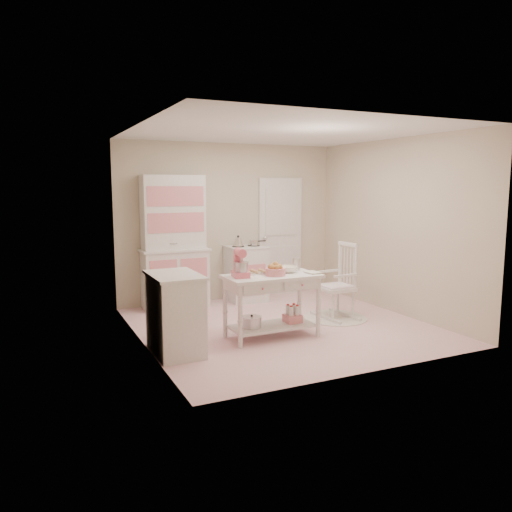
{
  "coord_description": "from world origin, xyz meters",
  "views": [
    {
      "loc": [
        -3.15,
        -5.86,
        1.91
      ],
      "look_at": [
        -0.34,
        0.12,
        0.97
      ],
      "focal_mm": 35.0,
      "sensor_mm": 36.0,
      "label": 1
    }
  ],
  "objects_px": {
    "bread_basket": "(275,272)",
    "stove": "(246,273)",
    "base_cabinet": "(175,313)",
    "stand_mixer": "(241,263)",
    "rocking_chair": "(336,281)",
    "work_table": "(272,306)",
    "hutch": "(174,242)"
  },
  "relations": [
    {
      "from": "bread_basket",
      "to": "stove",
      "type": "bearing_deg",
      "value": 75.96
    },
    {
      "from": "stove",
      "to": "bread_basket",
      "type": "height_order",
      "value": "stove"
    },
    {
      "from": "base_cabinet",
      "to": "stand_mixer",
      "type": "relative_size",
      "value": 2.71
    },
    {
      "from": "rocking_chair",
      "to": "work_table",
      "type": "relative_size",
      "value": 0.92
    },
    {
      "from": "base_cabinet",
      "to": "work_table",
      "type": "height_order",
      "value": "base_cabinet"
    },
    {
      "from": "hutch",
      "to": "base_cabinet",
      "type": "relative_size",
      "value": 2.26
    },
    {
      "from": "rocking_chair",
      "to": "stand_mixer",
      "type": "height_order",
      "value": "stand_mixer"
    },
    {
      "from": "stove",
      "to": "work_table",
      "type": "bearing_deg",
      "value": -104.92
    },
    {
      "from": "rocking_chair",
      "to": "stand_mixer",
      "type": "distance_m",
      "value": 1.76
    },
    {
      "from": "work_table",
      "to": "hutch",
      "type": "bearing_deg",
      "value": 108.14
    },
    {
      "from": "stand_mixer",
      "to": "hutch",
      "type": "bearing_deg",
      "value": 104.51
    },
    {
      "from": "hutch",
      "to": "bread_basket",
      "type": "relative_size",
      "value": 8.32
    },
    {
      "from": "hutch",
      "to": "bread_basket",
      "type": "bearing_deg",
      "value": -71.77
    },
    {
      "from": "hutch",
      "to": "rocking_chair",
      "type": "distance_m",
      "value": 2.56
    },
    {
      "from": "stove",
      "to": "base_cabinet",
      "type": "distance_m",
      "value": 2.74
    },
    {
      "from": "stand_mixer",
      "to": "base_cabinet",
      "type": "bearing_deg",
      "value": -166.79
    },
    {
      "from": "stove",
      "to": "stand_mixer",
      "type": "relative_size",
      "value": 2.71
    },
    {
      "from": "base_cabinet",
      "to": "rocking_chair",
      "type": "bearing_deg",
      "value": 10.75
    },
    {
      "from": "work_table",
      "to": "bread_basket",
      "type": "bearing_deg",
      "value": -68.2
    },
    {
      "from": "base_cabinet",
      "to": "stand_mixer",
      "type": "xyz_separation_m",
      "value": [
        0.85,
        0.09,
        0.51
      ]
    },
    {
      "from": "bread_basket",
      "to": "base_cabinet",
      "type": "bearing_deg",
      "value": -179.31
    },
    {
      "from": "rocking_chair",
      "to": "bread_basket",
      "type": "relative_size",
      "value": 4.4
    },
    {
      "from": "base_cabinet",
      "to": "bread_basket",
      "type": "distance_m",
      "value": 1.35
    },
    {
      "from": "hutch",
      "to": "bread_basket",
      "type": "height_order",
      "value": "hutch"
    },
    {
      "from": "hutch",
      "to": "base_cabinet",
      "type": "bearing_deg",
      "value": -106.0
    },
    {
      "from": "stand_mixer",
      "to": "bread_basket",
      "type": "height_order",
      "value": "stand_mixer"
    },
    {
      "from": "hutch",
      "to": "stand_mixer",
      "type": "xyz_separation_m",
      "value": [
        0.25,
        -2.02,
        -0.07
      ]
    },
    {
      "from": "rocking_chair",
      "to": "work_table",
      "type": "distance_m",
      "value": 1.32
    },
    {
      "from": "base_cabinet",
      "to": "stand_mixer",
      "type": "bearing_deg",
      "value": 5.72
    },
    {
      "from": "rocking_chair",
      "to": "bread_basket",
      "type": "bearing_deg",
      "value": -163.51
    },
    {
      "from": "stove",
      "to": "bread_basket",
      "type": "relative_size",
      "value": 3.68
    },
    {
      "from": "stand_mixer",
      "to": "stove",
      "type": "bearing_deg",
      "value": 71.76
    }
  ]
}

